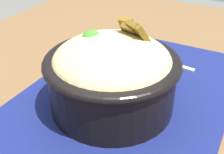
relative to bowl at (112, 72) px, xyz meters
The scene contains 4 objects.
table 0.14m from the bowl, 76.99° to the right, with size 1.09×0.93×0.71m.
placemat 0.07m from the bowl, 11.84° to the right, with size 0.44×0.31×0.00m, color #11194C.
bowl is the anchor object (origin of this frame).
fork 0.17m from the bowl, ahead, with size 0.03×0.14×0.00m.
Camera 1 is at (-0.32, -0.13, 0.98)m, focal length 46.71 mm.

